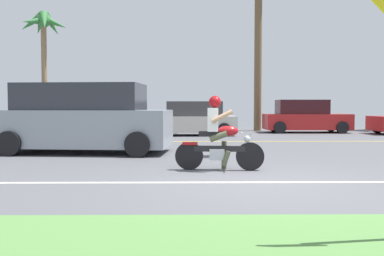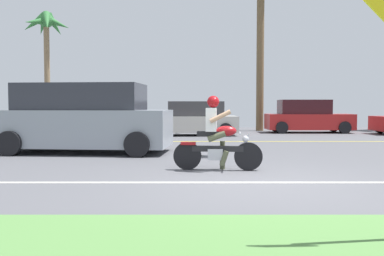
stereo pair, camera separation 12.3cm
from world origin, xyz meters
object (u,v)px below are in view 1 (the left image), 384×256
Objects in this scene: motorcyclist at (219,139)px; suv_nearby at (84,119)px; parked_car_2 at (305,117)px; palm_tree_2 at (43,32)px; parked_car_0 at (73,118)px; parked_car_1 at (190,119)px.

suv_nearby is at bearing 137.26° from motorcyclist.
suv_nearby is 11.99m from parked_car_2.
palm_tree_2 is at bearing 113.27° from suv_nearby.
motorcyclist is at bearing -42.74° from suv_nearby.
palm_tree_2 reaches higher than suv_nearby.
motorcyclist is at bearing -61.31° from parked_car_0.
parked_car_0 is 0.69× the size of palm_tree_2.
motorcyclist reaches higher than parked_car_1.
motorcyclist is at bearing -113.09° from parked_car_2.
parked_car_2 is (8.43, 8.52, -0.18)m from suv_nearby.
parked_car_0 is at bearing 107.44° from suv_nearby.
palm_tree_2 is (-13.39, 3.01, 4.51)m from parked_car_2.
parked_car_0 is at bearing -173.47° from parked_car_2.
parked_car_0 is (-2.29, 7.30, -0.19)m from suv_nearby.
suv_nearby is (-3.44, 3.18, 0.29)m from motorcyclist.
parked_car_1 is (-0.52, 9.85, 0.06)m from motorcyclist.
parked_car_2 is (5.50, 1.86, 0.04)m from parked_car_1.
parked_car_0 is (-5.73, 10.48, 0.09)m from motorcyclist.
palm_tree_2 is (-7.89, 4.87, 4.55)m from parked_car_1.
suv_nearby is 13.28m from palm_tree_2.
suv_nearby is at bearing -66.73° from palm_tree_2.
motorcyclist is 0.44× the size of parked_car_2.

